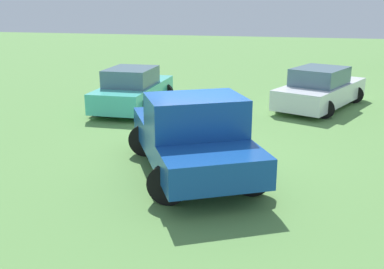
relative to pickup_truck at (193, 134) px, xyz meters
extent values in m
plane|color=#5B8C47|center=(0.08, 0.69, -0.94)|extent=(80.00, 80.00, 0.00)
cylinder|color=black|center=(-1.49, 1.00, -0.55)|extent=(0.79, 0.22, 0.79)
cylinder|color=black|center=(0.00, 1.79, -0.55)|extent=(0.79, 0.22, 0.79)
cylinder|color=black|center=(-0.11, -1.59, -0.55)|extent=(0.79, 0.22, 0.79)
cylinder|color=black|center=(1.38, -0.79, -0.55)|extent=(0.79, 0.22, 0.79)
cube|color=#144799|center=(-0.70, 1.31, -0.21)|extent=(2.62, 2.55, 0.64)
cube|color=#144799|center=(0.07, -0.14, 0.17)|extent=(2.45, 2.23, 1.40)
cube|color=slate|center=(0.07, -0.14, 0.61)|extent=(2.20, 1.96, 0.48)
cube|color=#144799|center=(0.50, -0.95, -0.23)|extent=(2.79, 2.87, 0.60)
cube|color=silver|center=(-1.10, 2.07, -0.47)|extent=(1.74, 1.00, 0.16)
cylinder|color=black|center=(2.81, 9.30, -0.62)|extent=(0.63, 0.20, 0.63)
cylinder|color=black|center=(4.19, 8.70, -0.62)|extent=(0.63, 0.20, 0.63)
cylinder|color=black|center=(1.62, 6.54, -0.62)|extent=(0.63, 0.20, 0.63)
cylinder|color=black|center=(3.01, 5.95, -0.62)|extent=(0.63, 0.20, 0.63)
cube|color=white|center=(2.91, 7.62, -0.42)|extent=(3.42, 4.88, 0.68)
cube|color=slate|center=(2.82, 7.41, 0.22)|extent=(2.22, 2.45, 0.60)
cylinder|color=black|center=(-4.37, 7.29, -0.61)|extent=(0.66, 0.20, 0.66)
cylinder|color=black|center=(-2.91, 7.31, -0.61)|extent=(0.66, 0.20, 0.66)
cylinder|color=black|center=(-4.33, 4.43, -0.61)|extent=(0.66, 0.20, 0.66)
cylinder|color=black|center=(-2.87, 4.45, -0.61)|extent=(0.66, 0.20, 0.66)
cube|color=#4CC6B2|center=(-3.62, 5.87, -0.40)|extent=(1.79, 4.35, 0.68)
cube|color=slate|center=(-3.61, 5.66, 0.24)|extent=(1.55, 1.93, 0.60)
camera|label=1|loc=(2.23, -9.25, 2.80)|focal=42.62mm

